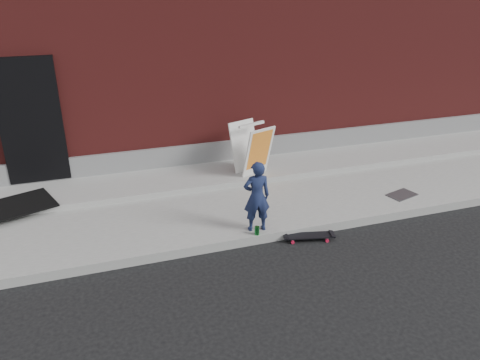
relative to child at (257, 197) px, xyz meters
name	(u,v)px	position (x,y,z in m)	size (l,w,h in m)	color
ground	(220,251)	(-0.64, -0.20, -0.71)	(80.00, 80.00, 0.00)	black
sidewalk	(197,204)	(-0.64, 1.30, -0.64)	(20.00, 3.00, 0.15)	gray
apron	(186,178)	(-0.64, 2.20, -0.51)	(20.00, 1.20, 0.10)	gray
building	(144,28)	(-0.64, 6.79, 1.78)	(20.00, 8.10, 5.00)	maroon
child	(257,197)	(0.00, 0.00, 0.00)	(0.41, 0.27, 1.13)	#192246
skateboard	(309,236)	(0.75, -0.32, -0.64)	(0.80, 0.37, 0.09)	red
pizza_sign	(252,148)	(0.61, 1.95, 0.03)	(0.79, 0.86, 0.98)	silver
soda_can	(257,231)	(-0.04, -0.15, -0.50)	(0.07, 0.07, 0.13)	#187A2C
doormat	(19,205)	(-3.54, 1.80, -0.45)	(1.05, 0.85, 0.03)	black
utility_plate	(402,195)	(2.90, 0.33, -0.56)	(0.51, 0.33, 0.02)	#4E4F53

